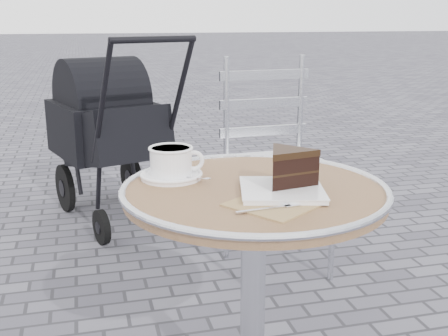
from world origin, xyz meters
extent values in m
cylinder|color=silver|center=(0.00, 0.00, 0.36)|extent=(0.07, 0.07, 0.67)
cylinder|color=#AA7D5C|center=(0.00, 0.00, 0.71)|extent=(0.70, 0.70, 0.03)
torus|color=silver|center=(0.00, 0.00, 0.73)|extent=(0.72, 0.72, 0.02)
cylinder|color=white|center=(-0.20, 0.14, 0.74)|extent=(0.17, 0.17, 0.01)
cylinder|color=white|center=(-0.20, 0.14, 0.78)|extent=(0.13, 0.13, 0.07)
torus|color=white|center=(-0.14, 0.13, 0.78)|extent=(0.06, 0.02, 0.06)
cylinder|color=beige|center=(-0.20, 0.14, 0.81)|extent=(0.11, 0.11, 0.01)
cube|color=#9E7B57|center=(0.00, -0.14, 0.73)|extent=(0.26, 0.26, 0.00)
cube|color=white|center=(0.05, -0.07, 0.74)|extent=(0.25, 0.25, 0.01)
cylinder|color=silver|center=(0.25, 0.78, 0.25)|extent=(0.03, 0.03, 0.50)
cylinder|color=silver|center=(0.63, 0.80, 0.25)|extent=(0.03, 0.03, 0.50)
cylinder|color=silver|center=(0.22, 1.16, 0.25)|extent=(0.03, 0.03, 0.50)
cylinder|color=silver|center=(0.60, 1.18, 0.25)|extent=(0.03, 0.03, 0.50)
cube|color=silver|center=(0.42, 0.98, 0.51)|extent=(0.47, 0.47, 0.02)
cube|color=black|center=(-0.26, 1.85, 0.50)|extent=(0.63, 0.80, 0.42)
cylinder|color=black|center=(-0.09, 1.32, 1.07)|extent=(0.43, 0.16, 0.03)
cylinder|color=black|center=(-0.37, 1.49, 0.09)|extent=(0.09, 0.19, 0.19)
cylinder|color=black|center=(0.05, 1.62, 0.09)|extent=(0.09, 0.19, 0.19)
cylinder|color=black|center=(-0.57, 2.09, 0.15)|extent=(0.12, 0.29, 0.29)
cylinder|color=black|center=(-0.15, 2.22, 0.15)|extent=(0.12, 0.29, 0.29)
camera|label=1|loc=(-0.43, -1.37, 1.17)|focal=45.00mm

